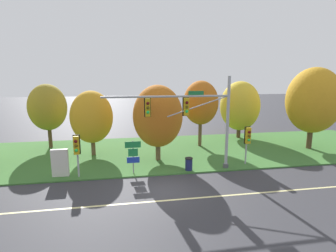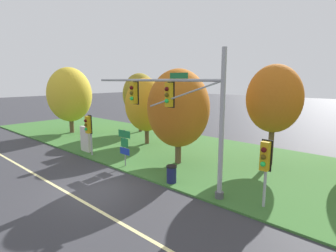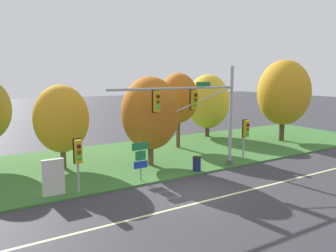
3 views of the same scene
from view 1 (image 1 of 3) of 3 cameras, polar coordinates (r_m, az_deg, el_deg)
name	(u,v)px [view 1 (image 1 of 3)]	position (r m, az deg, el deg)	size (l,w,h in m)	color
ground_plane	(162,191)	(16.24, -1.26, -14.05)	(160.00, 160.00, 0.00)	#333338
lane_stripe	(165,200)	(15.17, -0.55, -15.91)	(36.00, 0.16, 0.01)	beige
grass_verge	(149,152)	(23.91, -4.26, -5.70)	(48.00, 11.50, 0.10)	#386B2D
traffic_signal_mast	(193,114)	(18.49, 5.56, 2.63)	(9.07, 0.49, 6.75)	#9EA0A5
pedestrian_signal_near_kerb	(77,147)	(18.35, -19.27, -4.43)	(0.46, 0.55, 2.93)	#9EA0A5
pedestrian_signal_further_along	(248,138)	(20.81, 16.98, -2.44)	(0.46, 0.55, 2.96)	#9EA0A5
route_sign_post	(133,153)	(18.49, -7.62, -5.89)	(1.10, 0.08, 2.33)	slate
tree_left_of_mast	(48,107)	(26.99, -24.74, 3.69)	(3.47, 3.47, 6.03)	#4C3823
tree_behind_signpost	(92,117)	(23.15, -16.28, 1.88)	(3.56, 3.56, 5.55)	brown
tree_mid_verge	(158,116)	(20.83, -2.24, 2.13)	(3.96, 3.96, 6.08)	brown
tree_tall_centre	(201,103)	(25.29, 7.13, 5.00)	(3.36, 3.36, 6.33)	brown
tree_right_far	(240,106)	(29.81, 15.37, 4.22)	(4.30, 4.30, 6.21)	#4C3823
tree_furthest_back	(313,101)	(27.63, 29.09, 4.87)	(4.81, 4.81, 7.55)	#4C3823
info_kiosk	(60,163)	(19.32, -22.44, -7.45)	(1.10, 0.24, 1.90)	beige
trash_bin	(189,164)	(19.22, 4.55, -8.22)	(0.56, 0.56, 0.93)	#191E4C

